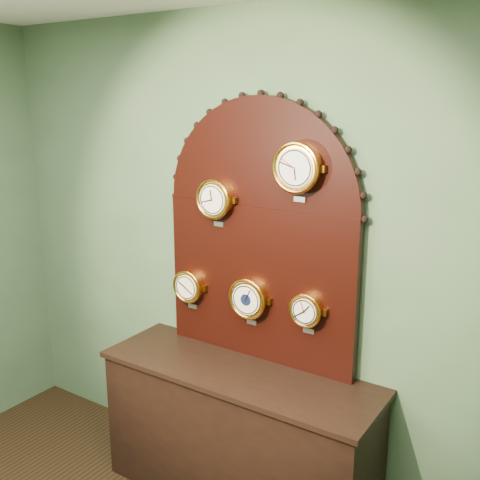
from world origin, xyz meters
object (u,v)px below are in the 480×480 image
Objects in this scene: roman_clock at (215,199)px; arabic_clock at (297,168)px; display_board at (260,225)px; tide_clock at (307,310)px; hygrometer at (189,286)px; shop_counter at (238,437)px; barometer at (249,298)px.

arabic_clock is (0.52, -0.00, 0.21)m from roman_clock.
tide_clock is at bearing -10.95° from display_board.
hygrometer is 1.07× the size of tide_clock.
barometer reaches higher than shop_counter.
roman_clock is 1.17× the size of tide_clock.
hygrometer is at bearing -179.97° from tide_clock.
arabic_clock is 1.23× the size of hygrometer.
barometer is (-0.03, 0.15, 0.80)m from shop_counter.
hygrometer is at bearing 161.60° from shop_counter.
shop_counter is 5.04× the size of arabic_clock.
hygrometer is at bearing 179.83° from roman_clock.
display_board reaches higher than roman_clock.
display_board reaches higher than tide_clock.
hygrometer is (-0.73, 0.00, -0.78)m from arabic_clock.
tide_clock is (0.37, 0.00, 0.01)m from barometer.
hygrometer is 0.88× the size of barometer.
display_board reaches higher than arabic_clock.
barometer is (0.44, -0.00, 0.01)m from hygrometer.
barometer is at bearing 100.25° from shop_counter.
display_board is 0.44m from arabic_clock.
shop_counter is at bearing -90.00° from display_board.
barometer is at bearing -179.77° from tide_clock.
tide_clock is at bearing 0.23° from barometer.
display_board is at bearing 14.55° from roman_clock.
shop_counter is 1.39m from roman_clock.
roman_clock is at bearing 179.90° from arabic_clock.
arabic_clock is 1.08× the size of barometer.
arabic_clock is at bearing -0.12° from hygrometer.
roman_clock is (-0.26, -0.07, 0.13)m from display_board.
shop_counter is 6.18× the size of hygrometer.
roman_clock is at bearing -179.89° from tide_clock.
arabic_clock is 0.82m from barometer.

